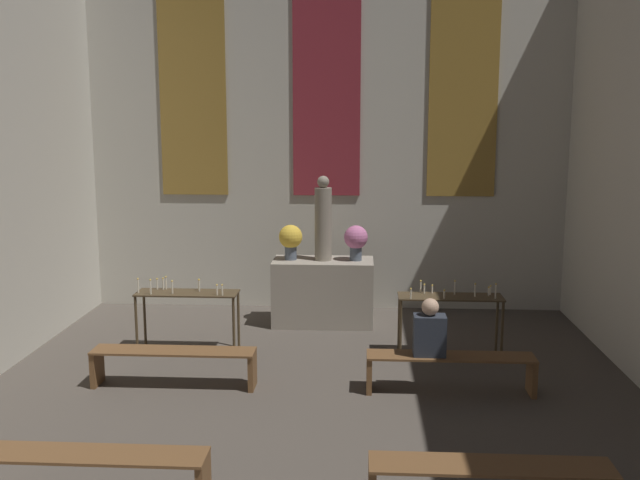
{
  "coord_description": "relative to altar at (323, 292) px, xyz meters",
  "views": [
    {
      "loc": [
        0.57,
        -1.26,
        3.08
      ],
      "look_at": [
        0.0,
        8.35,
        1.42
      ],
      "focal_mm": 40.0,
      "sensor_mm": 36.0,
      "label": 1
    }
  ],
  "objects": [
    {
      "name": "wall_back",
      "position": [
        0.0,
        1.03,
        2.43
      ],
      "size": [
        7.82,
        0.16,
        5.78
      ],
      "color": "beige",
      "rests_on": "ground_plane"
    },
    {
      "name": "pew_second_right",
      "position": [
        1.58,
        -5.21,
        -0.17
      ],
      "size": [
        1.89,
        0.36,
        0.44
      ],
      "color": "brown",
      "rests_on": "ground_plane"
    },
    {
      "name": "candle_rack_right",
      "position": [
        1.73,
        -1.38,
        0.2
      ],
      "size": [
        1.35,
        0.42,
        1.01
      ],
      "color": "#473823",
      "rests_on": "ground_plane"
    },
    {
      "name": "flower_vase_right",
      "position": [
        0.49,
        0.0,
        0.81
      ],
      "size": [
        0.35,
        0.35,
        0.53
      ],
      "color": "#4C5666",
      "rests_on": "altar"
    },
    {
      "name": "flower_vase_left",
      "position": [
        -0.49,
        0.0,
        0.81
      ],
      "size": [
        0.35,
        0.35,
        0.53
      ],
      "color": "#4C5666",
      "rests_on": "altar"
    },
    {
      "name": "statue",
      "position": [
        0.0,
        -0.0,
        1.08
      ],
      "size": [
        0.25,
        0.25,
        1.26
      ],
      "color": "gray",
      "rests_on": "altar"
    },
    {
      "name": "altar",
      "position": [
        0.0,
        0.0,
        0.0
      ],
      "size": [
        1.5,
        0.74,
        0.98
      ],
      "color": "gray",
      "rests_on": "ground_plane"
    },
    {
      "name": "pew_back_left",
      "position": [
        -1.58,
        -2.65,
        -0.17
      ],
      "size": [
        1.89,
        0.36,
        0.44
      ],
      "color": "brown",
      "rests_on": "ground_plane"
    },
    {
      "name": "candle_rack_left",
      "position": [
        -1.73,
        -1.38,
        0.21
      ],
      "size": [
        1.35,
        0.42,
        1.01
      ],
      "color": "#473823",
      "rests_on": "ground_plane"
    },
    {
      "name": "person_seated",
      "position": [
        1.34,
        -2.65,
        0.23
      ],
      "size": [
        0.36,
        0.24,
        0.65
      ],
      "color": "#282D38",
      "rests_on": "pew_back_right"
    },
    {
      "name": "pew_second_left",
      "position": [
        -1.58,
        -5.21,
        -0.17
      ],
      "size": [
        1.89,
        0.36,
        0.44
      ],
      "color": "brown",
      "rests_on": "ground_plane"
    },
    {
      "name": "pew_back_right",
      "position": [
        1.58,
        -2.65,
        -0.17
      ],
      "size": [
        1.89,
        0.36,
        0.44
      ],
      "color": "brown",
      "rests_on": "ground_plane"
    }
  ]
}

